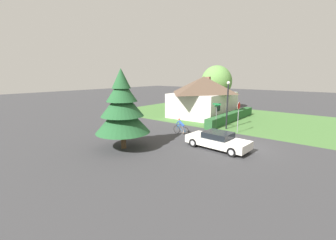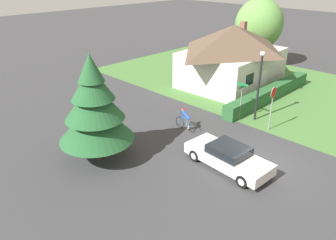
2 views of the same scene
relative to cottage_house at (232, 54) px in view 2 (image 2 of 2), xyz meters
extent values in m
plane|color=#38383A|center=(-10.05, -8.97, -2.73)|extent=(140.00, 140.00, 0.00)
cube|color=#477538|center=(1.69, -4.97, -2.73)|extent=(16.00, 36.00, 0.01)
cube|color=beige|center=(0.00, 0.00, -1.18)|extent=(8.90, 6.76, 3.10)
pyramid|color=brown|center=(0.00, 0.00, 1.45)|extent=(9.61, 7.31, 2.17)
cube|color=silver|center=(0.14, -3.22, -1.73)|extent=(0.90, 0.10, 2.00)
cube|color=black|center=(-2.27, -3.33, -1.03)|extent=(1.10, 0.11, 0.90)
cube|color=brown|center=(2.55, 0.76, 2.07)|extent=(0.52, 0.52, 0.80)
cube|color=#285B2D|center=(-0.96, -4.49, -2.22)|extent=(11.55, 0.90, 1.04)
cube|color=silver|center=(-11.48, -7.89, -2.18)|extent=(2.14, 4.81, 0.59)
cube|color=black|center=(-11.49, -7.92, -1.66)|extent=(1.75, 2.06, 0.44)
cylinder|color=black|center=(-12.20, -6.24, -2.41)|extent=(0.32, 0.67, 0.65)
cylinder|color=#ADADB2|center=(-12.20, -6.24, -2.41)|extent=(0.32, 0.40, 0.38)
cylinder|color=black|center=(-10.57, -6.34, -2.41)|extent=(0.32, 0.67, 0.65)
cylinder|color=#ADADB2|center=(-10.57, -6.34, -2.41)|extent=(0.32, 0.40, 0.38)
cylinder|color=black|center=(-12.40, -9.44, -2.41)|extent=(0.32, 0.67, 0.65)
cylinder|color=#ADADB2|center=(-12.40, -9.44, -2.41)|extent=(0.32, 0.40, 0.38)
cylinder|color=black|center=(-10.77, -9.54, -2.41)|extent=(0.32, 0.67, 0.65)
cylinder|color=#ADADB2|center=(-10.77, -9.54, -2.41)|extent=(0.32, 0.40, 0.38)
torus|color=black|center=(-9.71, -3.78, -2.38)|extent=(0.05, 0.75, 0.75)
torus|color=black|center=(-9.70, -2.78, -2.38)|extent=(0.05, 0.75, 0.75)
cylinder|color=#1E66B2|center=(-9.71, -3.53, -2.24)|extent=(0.04, 0.17, 0.54)
cylinder|color=#1E66B2|center=(-9.70, -3.16, -2.21)|extent=(0.04, 0.62, 0.61)
cylinder|color=#1E66B2|center=(-9.70, -3.23, -1.95)|extent=(0.04, 0.74, 0.09)
cylinder|color=#1E66B2|center=(-9.71, -3.62, -2.44)|extent=(0.04, 0.33, 0.16)
cylinder|color=#1E66B2|center=(-9.71, -3.69, -2.18)|extent=(0.03, 0.21, 0.42)
cylinder|color=#1E66B2|center=(-9.70, -2.82, -2.15)|extent=(0.04, 0.12, 0.47)
cylinder|color=black|center=(-9.70, -2.86, -1.92)|extent=(0.44, 0.03, 0.02)
ellipsoid|color=black|center=(-9.71, -3.60, -1.95)|extent=(0.08, 0.20, 0.05)
cylinder|color=slate|center=(-9.71, -3.61, -2.12)|extent=(0.11, 0.24, 0.44)
cylinder|color=slate|center=(-9.71, -3.45, -2.20)|extent=(0.11, 0.25, 0.60)
cylinder|color=beige|center=(-9.71, -3.54, -2.47)|extent=(0.08, 0.08, 0.30)
cylinder|color=beige|center=(-9.66, -3.38, -2.57)|extent=(0.17, 0.08, 0.21)
cylinder|color=#264CB2|center=(-9.70, -3.32, -1.73)|extent=(0.23, 0.68, 0.56)
cylinder|color=#264CB2|center=(-9.70, -3.09, -1.74)|extent=(0.07, 0.24, 0.35)
cylinder|color=#264CB2|center=(-9.70, -2.81, -1.74)|extent=(0.07, 0.24, 0.35)
sphere|color=beige|center=(-9.70, -3.05, -1.40)|extent=(0.19, 0.19, 0.19)
ellipsoid|color=red|center=(-9.70, -3.05, -1.35)|extent=(0.22, 0.18, 0.12)
cylinder|color=gray|center=(-5.91, -7.21, -1.57)|extent=(0.07, 0.07, 2.32)
cylinder|color=red|center=(-5.91, -7.21, -0.13)|extent=(0.68, 0.05, 0.68)
cylinder|color=silver|center=(-5.91, -7.21, -0.13)|extent=(0.72, 0.05, 0.72)
cylinder|color=black|center=(-5.15, -5.72, -0.47)|extent=(0.15, 0.15, 4.53)
sphere|color=white|center=(-5.15, -5.72, 1.94)|extent=(0.33, 0.33, 0.33)
cone|color=black|center=(-5.15, -5.72, 2.11)|extent=(0.20, 0.20, 0.13)
cylinder|color=gray|center=(-5.87, -4.91, -1.56)|extent=(0.06, 0.06, 2.35)
cube|color=#197238|center=(-5.87, -4.91, -0.32)|extent=(0.90, 0.03, 0.16)
cube|color=#197238|center=(-5.87, -4.91, -0.16)|extent=(0.03, 0.90, 0.16)
cylinder|color=#4C3823|center=(-15.79, -2.27, -2.11)|extent=(0.38, 0.38, 1.24)
cone|color=#23562D|center=(-15.79, -2.27, -0.37)|extent=(4.03, 4.03, 2.25)
cone|color=#23562D|center=(-15.79, -2.27, 0.73)|extent=(3.15, 3.15, 1.98)
cone|color=#23562D|center=(-15.79, -2.27, 1.69)|extent=(2.26, 2.26, 1.71)
cone|color=#23562D|center=(-15.79, -2.27, 2.49)|extent=(1.37, 1.37, 1.44)
cylinder|color=#4C3823|center=(7.00, 1.70, -1.57)|extent=(0.26, 0.26, 2.32)
ellipsoid|color=#609347|center=(7.00, 1.70, 1.65)|extent=(4.87, 4.87, 5.11)
camera|label=1|loc=(-26.40, -15.12, 2.74)|focal=24.00mm
camera|label=2|loc=(-24.23, -16.08, 7.02)|focal=35.00mm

